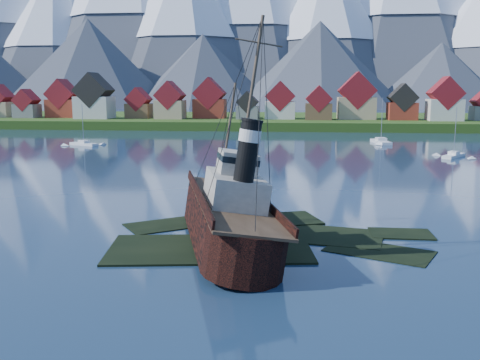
# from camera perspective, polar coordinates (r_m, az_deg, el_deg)

# --- Properties ---
(ground) EXTENTS (1400.00, 1400.00, 0.00)m
(ground) POSITION_cam_1_polar(r_m,az_deg,el_deg) (49.86, 0.57, -6.86)
(ground) COLOR #1A2F49
(ground) RESTS_ON ground
(shoal) EXTENTS (31.71, 21.24, 1.14)m
(shoal) POSITION_cam_1_polar(r_m,az_deg,el_deg) (51.88, 2.77, -6.61)
(shoal) COLOR black
(shoal) RESTS_ON ground
(shore_bank) EXTENTS (600.00, 80.00, 3.20)m
(shore_bank) POSITION_cam_1_polar(r_m,az_deg,el_deg) (218.07, 4.96, 5.97)
(shore_bank) COLOR #234012
(shore_bank) RESTS_ON ground
(seawall) EXTENTS (600.00, 2.50, 2.00)m
(seawall) POSITION_cam_1_polar(r_m,az_deg,el_deg) (180.17, 4.69, 5.18)
(seawall) COLOR #3F3D38
(seawall) RESTS_ON ground
(town) EXTENTS (250.96, 16.69, 17.30)m
(town) POSITION_cam_1_polar(r_m,az_deg,el_deg) (203.34, -4.58, 8.24)
(town) COLOR maroon
(town) RESTS_ON ground
(mountains) EXTENTS (965.00, 340.00, 205.00)m
(mountains) POSITION_cam_1_polar(r_m,az_deg,el_deg) (534.14, 5.80, 17.79)
(mountains) COLOR #2D333D
(mountains) RESTS_ON ground
(tugboat_wreck) EXTENTS (6.32, 27.25, 21.59)m
(tugboat_wreck) POSITION_cam_1_polar(r_m,az_deg,el_deg) (50.45, -1.45, -3.46)
(tugboat_wreck) COLOR black
(tugboat_wreck) RESTS_ON ground
(sailboat_c) EXTENTS (8.42, 5.65, 10.79)m
(sailboat_c) POSITION_cam_1_polar(r_m,az_deg,el_deg) (140.98, -16.32, 3.66)
(sailboat_c) COLOR silver
(sailboat_c) RESTS_ON ground
(sailboat_d) EXTENTS (6.30, 7.62, 10.88)m
(sailboat_d) POSITION_cam_1_polar(r_m,az_deg,el_deg) (120.34, 21.83, 2.37)
(sailboat_d) COLOR silver
(sailboat_d) RESTS_ON ground
(sailboat_e) EXTENTS (4.29, 11.03, 12.46)m
(sailboat_e) POSITION_cam_1_polar(r_m,az_deg,el_deg) (145.36, 14.79, 3.91)
(sailboat_e) COLOR silver
(sailboat_e) RESTS_ON ground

